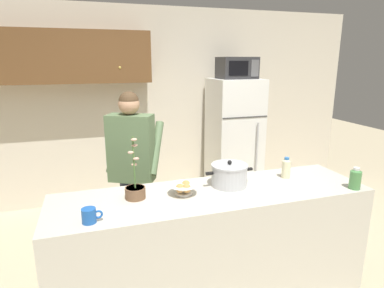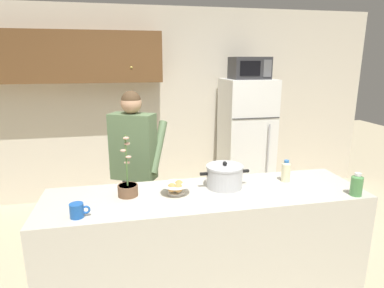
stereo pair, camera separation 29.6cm
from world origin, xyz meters
TOP-DOWN VIEW (x-y plane):
  - back_wall_unit at (-0.24, 2.25)m, footprint 6.00×0.48m
  - kitchen_island at (0.00, 0.00)m, footprint 2.47×0.68m
  - refrigerator at (1.02, 1.85)m, footprint 0.64×0.68m
  - microwave at (1.02, 1.83)m, footprint 0.48×0.37m
  - person_near_pot at (-0.52, 0.79)m, footprint 0.61×0.57m
  - cooking_pot at (0.17, 0.09)m, footprint 0.41×0.30m
  - coffee_mug at (-0.92, -0.22)m, footprint 0.13×0.09m
  - bread_bowl at (-0.23, 0.02)m, footprint 0.23×0.23m
  - bottle_near_edge at (0.71, 0.11)m, footprint 0.07×0.07m
  - bottle_mid_counter at (1.09, -0.27)m, footprint 0.09×0.09m
  - potted_orchid at (-0.59, 0.07)m, footprint 0.15×0.15m

SIDE VIEW (x-z plane):
  - kitchen_island at x=0.00m, z-range 0.00..0.92m
  - refrigerator at x=1.02m, z-range 0.00..1.67m
  - coffee_mug at x=-0.92m, z-range 0.92..1.02m
  - bread_bowl at x=-0.23m, z-range 0.92..1.02m
  - potted_orchid at x=-0.59m, z-range 0.75..1.22m
  - bottle_mid_counter at x=1.09m, z-range 0.92..1.09m
  - cooking_pot at x=0.17m, z-range 0.90..1.12m
  - bottle_near_edge at x=0.71m, z-range 0.92..1.10m
  - person_near_pot at x=-0.52m, z-range 0.20..1.84m
  - back_wall_unit at x=-0.24m, z-range 0.13..2.73m
  - microwave at x=1.02m, z-range 1.67..1.95m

